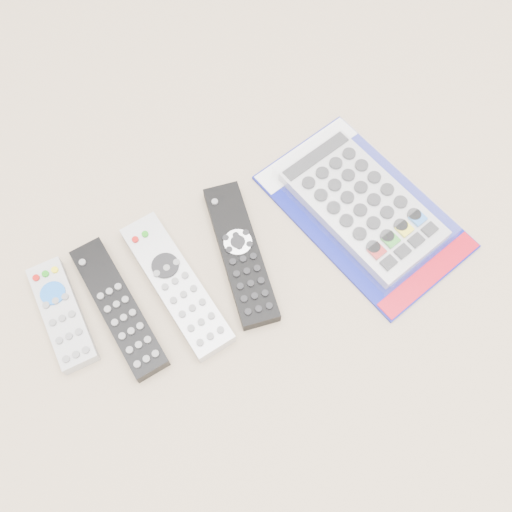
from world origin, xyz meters
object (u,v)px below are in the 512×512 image
remote_slim_black (119,308)px  jumbo_remote_packaged (363,204)px  remote_silver_dvd (176,285)px  remote_large_black (241,253)px  remote_small_grey (62,314)px

remote_slim_black → jumbo_remote_packaged: size_ratio=0.65×
remote_silver_dvd → remote_large_black: size_ratio=1.00×
remote_slim_black → remote_silver_dvd: 0.08m
jumbo_remote_packaged → remote_slim_black: bearing=165.6°
remote_slim_black → remote_large_black: (0.17, -0.00, 0.00)m
remote_silver_dvd → jumbo_remote_packaged: jumbo_remote_packaged is taller
jumbo_remote_packaged → remote_silver_dvd: bearing=165.8°
remote_small_grey → jumbo_remote_packaged: (0.42, -0.04, 0.01)m
remote_small_grey → remote_slim_black: size_ratio=0.75×
remote_slim_black → remote_large_black: same height
remote_large_black → jumbo_remote_packaged: jumbo_remote_packaged is taller
jumbo_remote_packaged → remote_small_grey: bearing=162.6°
remote_small_grey → remote_large_black: size_ratio=0.70×
remote_small_grey → jumbo_remote_packaged: jumbo_remote_packaged is taller
remote_slim_black → remote_silver_dvd: (0.08, -0.01, 0.00)m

